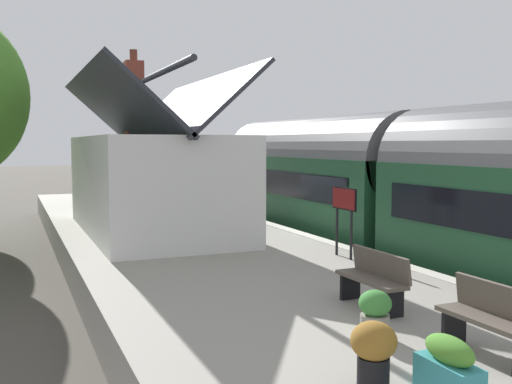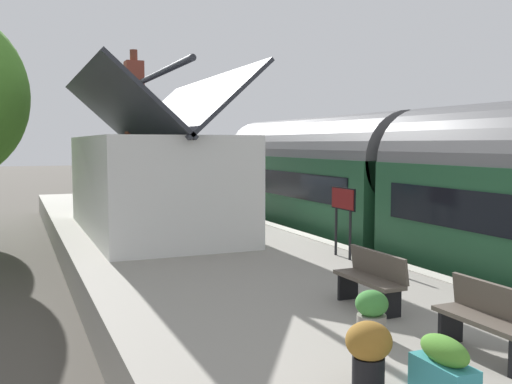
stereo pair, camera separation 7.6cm
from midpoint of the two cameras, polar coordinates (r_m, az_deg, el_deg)
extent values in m
plane|color=#4C473F|center=(17.20, 7.67, -6.78)|extent=(160.00, 160.00, 0.00)
cube|color=gray|center=(15.41, -6.09, -6.41)|extent=(32.00, 6.49, 0.90)
cube|color=beige|center=(16.47, 4.17, -4.05)|extent=(32.00, 0.36, 0.02)
cube|color=gray|center=(18.05, 12.12, -6.07)|extent=(52.00, 0.08, 0.14)
cube|color=gray|center=(17.27, 8.19, -6.50)|extent=(52.00, 0.08, 0.14)
cube|color=black|center=(19.98, 5.77, -4.12)|extent=(9.13, 2.29, 0.70)
cube|color=#1E4C2D|center=(19.81, 5.80, 0.17)|extent=(9.92, 2.70, 2.30)
cylinder|color=#515154|center=(19.75, 5.83, 3.50)|extent=(9.92, 2.65, 2.65)
cube|color=black|center=(19.16, 2.23, 0.90)|extent=(8.43, 0.03, 0.80)
cylinder|color=black|center=(22.61, 2.12, -3.06)|extent=(0.70, 2.16, 0.70)
cylinder|color=black|center=(17.47, 10.50, -5.47)|extent=(0.70, 2.16, 0.70)
cube|color=black|center=(24.25, 0.12, 2.00)|extent=(0.04, 2.16, 0.90)
cylinder|color=#F2EDCC|center=(24.34, 0.10, -0.30)|extent=(0.06, 0.24, 0.24)
cube|color=red|center=(24.42, 0.06, -1.35)|extent=(0.16, 2.56, 0.24)
cylinder|color=black|center=(14.17, 20.24, -8.10)|extent=(0.70, 2.16, 0.70)
cube|color=white|center=(16.88, -10.37, 0.75)|extent=(7.96, 3.65, 2.74)
cube|color=#2D3038|center=(17.09, -7.47, 8.21)|extent=(8.46, 2.08, 1.90)
cube|color=#2D3038|center=(16.69, -13.58, 8.20)|extent=(8.46, 2.08, 1.90)
cylinder|color=#2D3038|center=(16.94, -10.53, 11.03)|extent=(8.46, 0.16, 0.16)
cube|color=brown|center=(19.16, -12.04, 8.92)|extent=(0.56, 0.56, 2.42)
cylinder|color=brown|center=(19.31, -12.11, 13.04)|extent=(0.24, 0.24, 0.36)
cube|color=teal|center=(16.31, -3.11, -0.44)|extent=(0.90, 0.06, 2.10)
cube|color=teal|center=(14.96, -1.29, 1.59)|extent=(0.80, 0.05, 1.10)
cube|color=teal|center=(17.58, -4.68, 2.05)|extent=(0.80, 0.05, 1.10)
cube|color=brown|center=(7.50, 21.66, -11.73)|extent=(1.40, 0.41, 0.06)
cube|color=brown|center=(7.57, 22.69, -9.81)|extent=(1.40, 0.12, 0.40)
cube|color=black|center=(7.95, 18.68, -12.42)|extent=(0.06, 0.36, 0.44)
cube|color=brown|center=(9.17, 11.00, -8.47)|extent=(1.41, 0.42, 0.06)
cube|color=brown|center=(9.22, 11.94, -6.95)|extent=(1.40, 0.13, 0.40)
cube|color=black|center=(8.79, 13.11, -10.64)|extent=(0.07, 0.36, 0.44)
cube|color=black|center=(9.67, 9.05, -9.14)|extent=(0.07, 0.36, 0.44)
cylinder|color=gray|center=(7.91, 11.36, -12.85)|extent=(0.38, 0.38, 0.31)
ellipsoid|color=#3D8438|center=(7.82, 11.40, -10.72)|extent=(0.43, 0.43, 0.35)
cylinder|color=black|center=(25.95, -7.87, -0.44)|extent=(0.38, 0.38, 0.37)
ellipsoid|color=#3D8438|center=(25.92, -7.88, 0.26)|extent=(0.38, 0.38, 0.32)
cylinder|color=#9E5138|center=(23.30, -5.15, -0.97)|extent=(0.48, 0.48, 0.40)
ellipsoid|color=#2D7233|center=(23.27, -5.15, -0.07)|extent=(0.48, 0.48, 0.45)
cube|color=teal|center=(20.11, -4.04, -1.98)|extent=(0.94, 0.32, 0.33)
ellipsoid|color=olive|center=(20.07, -4.05, -1.18)|extent=(0.85, 0.29, 0.29)
cylinder|color=black|center=(6.39, 11.14, -17.08)|extent=(0.34, 0.34, 0.34)
ellipsoid|color=olive|center=(6.28, 11.19, -14.21)|extent=(0.48, 0.48, 0.41)
cube|color=teal|center=(6.37, 18.13, -17.15)|extent=(0.72, 0.32, 0.37)
ellipsoid|color=#4C8C2D|center=(6.27, 18.20, -14.60)|extent=(0.64, 0.29, 0.29)
cone|color=gray|center=(26.26, -11.78, -0.45)|extent=(0.45, 0.45, 0.36)
cylinder|color=gray|center=(26.27, -11.78, -0.77)|extent=(0.25, 0.25, 0.06)
ellipsoid|color=#3D8438|center=(26.23, -11.80, 0.32)|extent=(0.50, 0.50, 0.46)
cone|color=#DF4737|center=(26.22, -11.80, 0.70)|extent=(0.11, 0.11, 0.20)
cylinder|color=black|center=(23.71, -6.29, 2.50)|extent=(0.10, 0.10, 3.19)
cylinder|color=black|center=(23.69, -6.33, 6.00)|extent=(0.05, 0.50, 0.05)
cube|color=beige|center=(23.70, -6.33, 6.70)|extent=(0.24, 0.24, 0.32)
cone|color=black|center=(23.71, -6.34, 7.23)|extent=(0.32, 0.32, 0.14)
cylinder|color=black|center=(12.81, 9.21, -4.20)|extent=(0.06, 0.06, 1.10)
cylinder|color=black|center=(13.31, 7.83, -3.84)|extent=(0.06, 0.06, 1.10)
cube|color=maroon|center=(12.96, 8.54, -0.65)|extent=(0.90, 0.06, 0.44)
cube|color=black|center=(12.96, 8.54, -0.65)|extent=(0.96, 0.03, 0.50)
camera|label=1|loc=(0.04, -90.12, -0.01)|focal=40.53mm
camera|label=2|loc=(0.04, 89.88, 0.01)|focal=40.53mm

